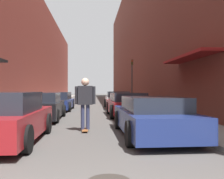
# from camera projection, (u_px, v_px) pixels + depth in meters

# --- Properties ---
(ground) EXTENTS (118.08, 118.08, 0.00)m
(ground) POSITION_uv_depth(u_px,v_px,m) (89.00, 105.00, 23.00)
(ground) COLOR #4C4947
(curb_strip_left) EXTENTS (1.80, 53.67, 0.12)m
(curb_strip_left) POSITION_uv_depth(u_px,v_px,m) (53.00, 102.00, 28.02)
(curb_strip_left) COLOR gray
(curb_strip_left) RESTS_ON ground
(curb_strip_right) EXTENTS (1.80, 53.67, 0.12)m
(curb_strip_right) POSITION_uv_depth(u_px,v_px,m) (126.00, 101.00, 28.69)
(curb_strip_right) COLOR gray
(curb_strip_right) RESTS_ON ground
(building_row_left) EXTENTS (4.90, 53.67, 11.30)m
(building_row_left) POSITION_uv_depth(u_px,v_px,m) (26.00, 52.00, 27.78)
(building_row_left) COLOR brown
(building_row_left) RESTS_ON ground
(building_row_right) EXTENTS (4.90, 53.67, 15.92)m
(building_row_right) POSITION_uv_depth(u_px,v_px,m) (151.00, 33.00, 28.91)
(building_row_right) COLOR brown
(building_row_right) RESTS_ON ground
(parked_car_left_0) EXTENTS (1.88, 4.22, 1.38)m
(parked_car_left_0) POSITION_uv_depth(u_px,v_px,m) (7.00, 118.00, 6.77)
(parked_car_left_0) COLOR maroon
(parked_car_left_0) RESTS_ON ground
(parked_car_left_1) EXTENTS (1.88, 4.24, 1.30)m
(parked_car_left_1) POSITION_uv_depth(u_px,v_px,m) (42.00, 107.00, 11.85)
(parked_car_left_1) COLOR black
(parked_car_left_1) RESTS_ON ground
(parked_car_left_2) EXTENTS (2.00, 4.48, 1.26)m
(parked_car_left_2) POSITION_uv_depth(u_px,v_px,m) (58.00, 102.00, 17.21)
(parked_car_left_2) COLOR navy
(parked_car_left_2) RESTS_ON ground
(parked_car_right_0) EXTENTS (2.00, 4.62, 1.22)m
(parked_car_right_0) POSITION_uv_depth(u_px,v_px,m) (152.00, 117.00, 7.70)
(parked_car_right_0) COLOR navy
(parked_car_right_0) RESTS_ON ground
(parked_car_right_1) EXTENTS (2.05, 4.33, 1.26)m
(parked_car_right_1) POSITION_uv_depth(u_px,v_px,m) (127.00, 105.00, 13.45)
(parked_car_right_1) COLOR maroon
(parked_car_right_1) RESTS_ON ground
(parked_car_right_2) EXTENTS (1.93, 4.21, 1.29)m
(parked_car_right_2) POSITION_uv_depth(u_px,v_px,m) (118.00, 100.00, 19.01)
(parked_car_right_2) COLOR silver
(parked_car_right_2) RESTS_ON ground
(skateboarder) EXTENTS (0.71, 0.78, 1.84)m
(skateboarder) POSITION_uv_depth(u_px,v_px,m) (85.00, 98.00, 8.58)
(skateboarder) COLOR brown
(skateboarder) RESTS_ON ground
(traffic_light) EXTENTS (0.16, 0.22, 3.84)m
(traffic_light) POSITION_uv_depth(u_px,v_px,m) (132.00, 77.00, 21.11)
(traffic_light) COLOR #2D2D2D
(traffic_light) RESTS_ON curb_strip_right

